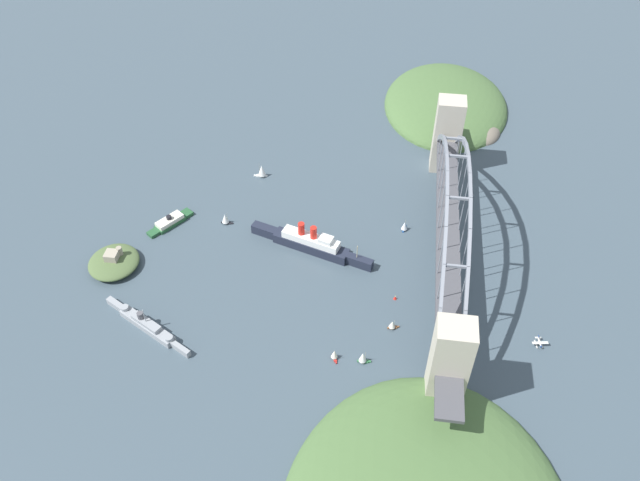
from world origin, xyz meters
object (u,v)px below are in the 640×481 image
Objects in this scene: small_boat_1 at (404,226)px; channel_marker_buoy at (395,298)px; harbor_arch_bridge at (448,227)px; small_boat_4 at (392,325)px; fort_island_mid_harbor at (114,262)px; small_boat_5 at (334,354)px; ocean_liner at (310,243)px; small_boat_2 at (225,218)px; small_boat_3 at (262,171)px; naval_cruiser at (146,325)px; harbor_ferry_steamer at (170,222)px; seaplane_taxiing_near_bridge at (539,343)px; small_boat_0 at (363,357)px.

small_boat_1 is 62.76m from channel_marker_buoy.
harbor_arch_bridge is 71.36m from small_boat_4.
fort_island_mid_harbor is 12.20× the size of channel_marker_buoy.
channel_marker_buoy is at bearing 177.43° from small_boat_1.
ocean_liner is at bearing 17.30° from small_boat_5.
small_boat_5 is at bearing -138.96° from small_boat_2.
small_boat_3 is at bearing 67.80° from small_boat_1.
naval_cruiser is at bearing 86.88° from small_boat_5.
seaplane_taxiing_near_bridge is at bearing -106.10° from harbor_ferry_steamer.
seaplane_taxiing_near_bridge is 1.12× the size of small_boat_1.
small_boat_0 is 1.30× the size of small_boat_4.
harbor_arch_bridge is at bearing -35.32° from small_boat_5.
seaplane_taxiing_near_bridge is (-58.79, -141.82, -3.88)m from ocean_liner.
small_boat_0 is (-6.30, -127.97, 1.26)m from naval_cruiser.
harbor_ferry_steamer is (10.84, 99.34, -3.39)m from ocean_liner.
small_boat_0 is at bearing -107.39° from fort_island_mid_harbor.
ocean_liner is at bearing 114.12° from small_boat_1.
small_boat_5 is (-25.20, 115.66, 1.86)m from seaplane_taxiing_near_bridge.
harbor_ferry_steamer is (88.72, 13.61, -0.72)m from naval_cruiser.
fort_island_mid_harbor reaches higher than small_boat_1.
small_boat_2 is 0.80× the size of small_boat_3.
harbor_arch_bridge is at bearing -135.64° from small_boat_1.
seaplane_taxiing_near_bridge is at bearing -124.52° from small_boat_3.
seaplane_taxiing_near_bridge is 102.80m from small_boat_0.
seaplane_taxiing_near_bridge is at bearing -110.43° from small_boat_2.
small_boat_0 is 30.07m from small_boat_4.
small_boat_4 is (26.00, -15.09, -0.98)m from small_boat_0.
small_boat_3 is at bearing 29.94° from small_boat_0.
small_boat_0 is at bearing -150.06° from small_boat_3.
channel_marker_buoy is (-106.73, -105.24, -4.35)m from small_boat_3.
small_boat_4 is (-25.72, -180.21, -0.67)m from fort_island_mid_harbor.
small_boat_4 is at bearing -141.06° from small_boat_3.
harbor_ferry_steamer reaches higher than seaplane_taxiing_near_bridge.
harbor_arch_bridge is 45.42m from small_boat_1.
small_boat_3 is (44.09, 108.04, 1.60)m from small_boat_1.
small_boat_3 is (149.16, -38.42, 2.43)m from naval_cruiser.
naval_cruiser is at bearing 106.46° from channel_marker_buoy.
small_boat_5 is (-6.11, -111.88, 0.65)m from naval_cruiser.
small_boat_0 reaches higher than harbor_ferry_steamer.
small_boat_1 is 1.06× the size of small_boat_5.
fort_island_mid_harbor is (-32.46, 122.89, -1.73)m from ocean_liner.
small_boat_0 is 1.11× the size of small_boat_1.
small_boat_4 is at bearing -122.28° from small_boat_2.
small_boat_2 is (94.94, -23.93, 1.36)m from naval_cruiser.
small_boat_0 is at bearing -153.35° from ocean_liner.
seaplane_taxiing_near_bridge is at bearing -105.55° from channel_marker_buoy.
harbor_arch_bridge is 3.12× the size of ocean_liner.
fort_island_mid_harbor is 182.04m from small_boat_4.
small_boat_0 is 145.17m from small_boat_2.
ocean_liner reaches higher than fort_island_mid_harbor.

